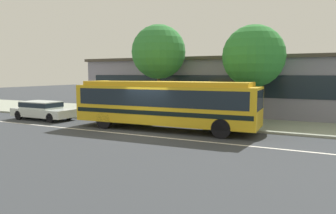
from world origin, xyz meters
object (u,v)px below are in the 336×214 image
sedan_behind_bus (43,109)px  pedestrian_waiting_near_sign (257,110)px  pedestrian_walking_along_curb (254,108)px  street_tree_mid_block (254,56)px  transit_bus (165,102)px  street_tree_near_stop (159,52)px  bus_stop_sign (240,100)px

sedan_behind_bus → pedestrian_waiting_near_sign: size_ratio=2.78×
pedestrian_walking_along_curb → street_tree_mid_block: street_tree_mid_block is taller
sedan_behind_bus → pedestrian_walking_along_curb: 14.50m
transit_bus → pedestrian_walking_along_curb: 5.60m
pedestrian_walking_along_curb → street_tree_near_stop: 7.92m
street_tree_mid_block → pedestrian_walking_along_curb: bearing=-71.7°
street_tree_mid_block → street_tree_near_stop: bearing=-179.4°
pedestrian_waiting_near_sign → street_tree_near_stop: street_tree_near_stop is taller
bus_stop_sign → street_tree_mid_block: size_ratio=0.42×
transit_bus → sedan_behind_bus: 9.70m
bus_stop_sign → pedestrian_walking_along_curb: bearing=75.2°
transit_bus → sedan_behind_bus: size_ratio=2.27×
sedan_behind_bus → street_tree_near_stop: street_tree_near_stop is taller
pedestrian_walking_along_curb → sedan_behind_bus: bearing=-165.9°
transit_bus → pedestrian_waiting_near_sign: (4.76, 2.35, -0.50)m
pedestrian_waiting_near_sign → transit_bus: bearing=-153.7°
sedan_behind_bus → transit_bus: bearing=0.5°
transit_bus → pedestrian_waiting_near_sign: bearing=26.3°
street_tree_mid_block → pedestrian_waiting_near_sign: bearing=-71.8°
transit_bus → street_tree_near_stop: 5.85m
sedan_behind_bus → bus_stop_sign: size_ratio=1.85×
pedestrian_waiting_near_sign → street_tree_near_stop: (-7.34, 1.83, 3.67)m
transit_bus → pedestrian_walking_along_curb: (4.40, 3.43, -0.50)m
sedan_behind_bus → street_tree_mid_block: bearing=17.5°
pedestrian_walking_along_curb → pedestrian_waiting_near_sign: bearing=-71.8°
bus_stop_sign → transit_bus: bearing=-156.5°
transit_bus → street_tree_mid_block: street_tree_mid_block is taller
sedan_behind_bus → pedestrian_waiting_near_sign: bearing=9.6°
pedestrian_walking_along_curb → street_tree_near_stop: street_tree_near_stop is taller
sedan_behind_bus → pedestrian_waiting_near_sign: pedestrian_waiting_near_sign is taller
pedestrian_walking_along_curb → bus_stop_sign: (-0.46, -1.72, 0.64)m
street_tree_near_stop → pedestrian_waiting_near_sign: bearing=-14.0°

